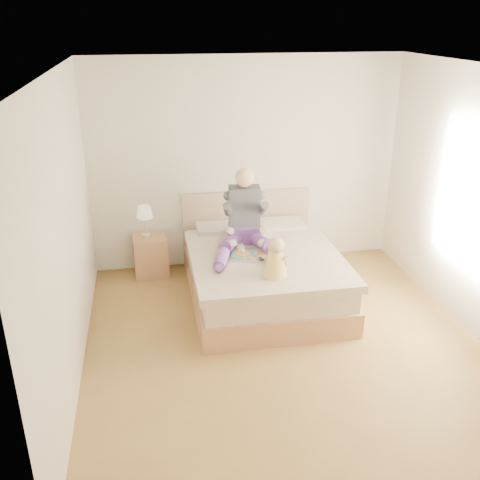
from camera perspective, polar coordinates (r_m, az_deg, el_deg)
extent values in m
cube|color=brown|center=(5.61, 4.67, -11.01)|extent=(4.00, 4.20, 0.01)
cube|color=silver|center=(4.68, 5.77, 17.60)|extent=(4.00, 4.20, 0.02)
cube|color=silver|center=(6.94, 0.64, 8.09)|extent=(4.00, 0.02, 2.70)
cube|color=silver|center=(3.23, 15.01, -11.29)|extent=(4.00, 0.02, 2.70)
cube|color=silver|center=(4.88, -18.14, 0.40)|extent=(0.02, 4.20, 2.70)
cube|color=white|center=(5.96, 23.47, 4.15)|extent=(0.02, 1.30, 1.60)
cube|color=white|center=(5.96, 23.43, 4.15)|extent=(0.01, 1.18, 1.48)
cube|color=#996A47|center=(6.39, 2.42, -4.97)|extent=(1.68, 2.13, 0.28)
cube|color=#CAB496|center=(6.27, 2.46, -2.87)|extent=(1.60, 2.05, 0.24)
cube|color=#CAB496|center=(6.07, 2.79, -2.08)|extent=(1.70, 1.80, 0.09)
cube|color=beige|center=(6.80, -2.00, 1.01)|extent=(0.62, 0.40, 0.14)
cube|color=beige|center=(6.94, 4.22, 1.42)|extent=(0.62, 0.40, 0.14)
cube|color=tan|center=(7.19, 0.62, 1.51)|extent=(1.70, 0.08, 1.00)
cube|color=#996A47|center=(6.98, -9.49, -1.64)|extent=(0.45, 0.40, 0.52)
cylinder|color=silver|center=(6.87, -9.97, 0.45)|extent=(0.11, 0.11, 0.04)
cylinder|color=silver|center=(6.82, -10.04, 1.49)|extent=(0.02, 0.02, 0.23)
cone|color=beige|center=(6.76, -10.15, 2.98)|extent=(0.20, 0.20, 0.15)
cube|color=#60378A|center=(6.42, 0.49, 0.74)|extent=(0.42, 0.35, 0.18)
cube|color=#33343A|center=(6.37, 0.46, 3.58)|extent=(0.39, 0.27, 0.49)
sphere|color=beige|center=(6.22, 0.49, 6.68)|extent=(0.22, 0.22, 0.22)
cylinder|color=#60378A|center=(6.19, -0.87, -0.24)|extent=(0.37, 0.54, 0.22)
cylinder|color=#60378A|center=(5.84, -1.91, -1.90)|extent=(0.26, 0.49, 0.13)
sphere|color=#60378A|center=(5.64, -2.26, -2.95)|extent=(0.11, 0.11, 0.11)
cylinder|color=#33343A|center=(6.21, -1.33, 3.29)|extent=(0.16, 0.32, 0.25)
cylinder|color=beige|center=(6.10, -1.16, 1.05)|extent=(0.08, 0.32, 0.17)
sphere|color=beige|center=(6.00, -0.80, -0.39)|extent=(0.09, 0.09, 0.09)
cylinder|color=#60378A|center=(6.21, 2.14, -0.17)|extent=(0.27, 0.55, 0.22)
cylinder|color=#60378A|center=(5.88, 3.67, -1.76)|extent=(0.15, 0.48, 0.13)
sphere|color=#60378A|center=(5.69, 4.34, -2.78)|extent=(0.11, 0.11, 0.11)
cylinder|color=#33343A|center=(6.24, 2.42, 3.36)|extent=(0.10, 0.30, 0.25)
cylinder|color=beige|center=(6.12, 2.47, 1.13)|extent=(0.14, 0.32, 0.17)
sphere|color=beige|center=(6.02, 2.31, -0.32)|extent=(0.09, 0.09, 0.09)
cube|color=silver|center=(6.01, 1.07, -1.76)|extent=(0.52, 0.46, 0.01)
cylinder|color=#41BCB8|center=(6.03, 0.26, -1.55)|extent=(0.25, 0.25, 0.01)
cylinder|color=#C99143|center=(6.02, 0.26, -1.41)|extent=(0.17, 0.17, 0.02)
cylinder|color=white|center=(6.13, -0.02, -0.77)|extent=(0.07, 0.07, 0.09)
torus|color=white|center=(6.12, 0.39, -0.79)|extent=(0.03, 0.06, 0.06)
cylinder|color=olive|center=(6.11, -0.02, -0.42)|extent=(0.07, 0.07, 0.01)
cylinder|color=white|center=(6.06, 2.22, -1.47)|extent=(0.14, 0.14, 0.01)
cube|color=#C99143|center=(6.05, 2.22, -1.35)|extent=(0.10, 0.09, 0.02)
cylinder|color=white|center=(5.92, 1.10, -2.06)|extent=(0.14, 0.14, 0.01)
ellipsoid|color=#B02712|center=(5.91, 1.30, -1.97)|extent=(0.04, 0.03, 0.01)
cylinder|color=white|center=(6.02, 2.78, -1.13)|extent=(0.06, 0.06, 0.11)
cylinder|color=orange|center=(6.02, 2.78, -1.15)|extent=(0.06, 0.06, 0.11)
cylinder|color=white|center=(5.90, 2.30, -2.04)|extent=(0.06, 0.06, 0.04)
cylinder|color=#451D09|center=(5.90, 2.30, -2.05)|extent=(0.06, 0.06, 0.03)
cone|color=#F9CB4E|center=(5.55, 3.77, -2.50)|extent=(0.26, 0.26, 0.28)
sphere|color=beige|center=(5.46, 3.83, -0.57)|extent=(0.17, 0.17, 0.17)
cylinder|color=beige|center=(5.71, 3.44, -2.74)|extent=(0.15, 0.20, 0.07)
sphere|color=beige|center=(5.79, 3.51, -2.33)|extent=(0.06, 0.06, 0.06)
cylinder|color=beige|center=(5.55, 2.76, -1.87)|extent=(0.12, 0.14, 0.12)
cylinder|color=beige|center=(5.70, 4.40, -2.82)|extent=(0.10, 0.20, 0.07)
sphere|color=beige|center=(5.78, 4.57, -2.42)|extent=(0.06, 0.06, 0.06)
cylinder|color=beige|center=(5.52, 4.85, -2.03)|extent=(0.06, 0.15, 0.12)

